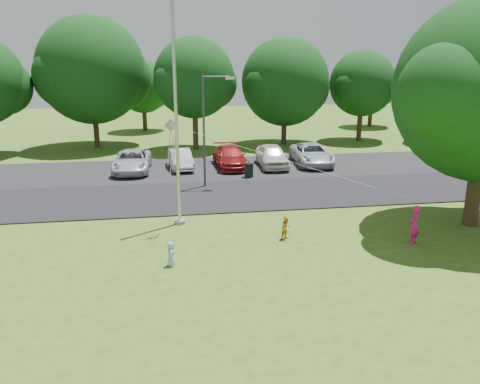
{
  "coord_description": "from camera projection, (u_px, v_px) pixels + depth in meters",
  "views": [
    {
      "loc": [
        -3.95,
        -14.56,
        6.87
      ],
      "look_at": [
        -0.99,
        4.0,
        1.6
      ],
      "focal_mm": 35.0,
      "sensor_mm": 36.0,
      "label": 1
    }
  ],
  "objects": [
    {
      "name": "woman",
      "position": [
        414.0,
        225.0,
        18.01
      ],
      "size": [
        0.68,
        0.66,
        1.57
      ],
      "primitive_type": "imported",
      "rotation": [
        0.0,
        0.0,
        3.85
      ],
      "color": "#D71C77",
      "rests_on": "ground"
    },
    {
      "name": "flagpole",
      "position": [
        176.0,
        129.0,
        19.4
      ],
      "size": [
        0.5,
        0.5,
        10.0
      ],
      "color": "#B7BABF",
      "rests_on": "ground"
    },
    {
      "name": "child_blue",
      "position": [
        171.0,
        254.0,
        16.16
      ],
      "size": [
        0.3,
        0.44,
        0.89
      ],
      "primitive_type": "imported",
      "rotation": [
        0.0,
        0.0,
        1.61
      ],
      "color": "#92B9E0",
      "rests_on": "ground"
    },
    {
      "name": "park_road",
      "position": [
        244.0,
        195.0,
        24.85
      ],
      "size": [
        60.0,
        6.0,
        0.06
      ],
      "primitive_type": "cube",
      "color": "black",
      "rests_on": "ground"
    },
    {
      "name": "kite",
      "position": [
        182.0,
        139.0,
        18.48
      ],
      "size": [
        9.38,
        3.14,
        2.93
      ],
      "rotation": [
        0.0,
        0.0,
        0.22
      ],
      "color": "pink",
      "rests_on": "ground"
    },
    {
      "name": "street_lamp",
      "position": [
        208.0,
        121.0,
        25.48
      ],
      "size": [
        1.75,
        0.29,
        6.23
      ],
      "rotation": [
        0.0,
        0.0,
        -0.07
      ],
      "color": "#3F3F44",
      "rests_on": "ground"
    },
    {
      "name": "horizon_trees",
      "position": [
        243.0,
        87.0,
        47.96
      ],
      "size": [
        77.46,
        7.2,
        7.02
      ],
      "color": "#332316",
      "rests_on": "ground"
    },
    {
      "name": "tree_row",
      "position": [
        232.0,
        76.0,
        38.04
      ],
      "size": [
        64.35,
        11.94,
        10.88
      ],
      "color": "#332316",
      "rests_on": "ground"
    },
    {
      "name": "trash_can",
      "position": [
        249.0,
        171.0,
        28.37
      ],
      "size": [
        0.57,
        0.57,
        0.9
      ],
      "rotation": [
        0.0,
        0.0,
        0.1
      ],
      "color": "black",
      "rests_on": "ground"
    },
    {
      "name": "child_yellow",
      "position": [
        286.0,
        228.0,
        18.6
      ],
      "size": [
        0.58,
        0.55,
        0.95
      ],
      "primitive_type": "imported",
      "rotation": [
        0.0,
        0.0,
        0.56
      ],
      "color": "orange",
      "rests_on": "ground"
    },
    {
      "name": "parked_cars",
      "position": [
        232.0,
        157.0,
        30.9
      ],
      "size": [
        14.48,
        5.31,
        1.48
      ],
      "color": "silver",
      "rests_on": "ground"
    },
    {
      "name": "parking_strip",
      "position": [
        227.0,
        168.0,
        31.03
      ],
      "size": [
        42.0,
        7.0,
        0.06
      ],
      "primitive_type": "cube",
      "color": "black",
      "rests_on": "ground"
    },
    {
      "name": "ground",
      "position": [
        286.0,
        265.0,
        16.3
      ],
      "size": [
        120.0,
        120.0,
        0.0
      ],
      "primitive_type": "plane",
      "color": "#385D18",
      "rests_on": "ground"
    }
  ]
}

